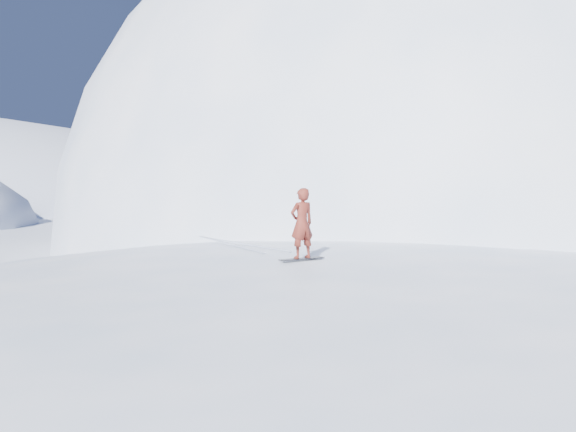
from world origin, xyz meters
The scene contains 8 objects.
ground centered at (0.00, 0.00, 0.00)m, with size 400.00×400.00×0.00m, color white.
near_ridge centered at (1.00, 3.00, 0.00)m, with size 36.00×28.00×4.80m, color white.
summit_peak centered at (22.00, 26.00, 0.00)m, with size 60.00×56.00×56.00m, color white.
peak_shoulder centered at (10.00, 20.00, 0.00)m, with size 28.00×24.00×18.00m, color white.
wind_bumps centered at (-0.56, 2.12, 0.00)m, with size 16.00×14.40×1.00m.
snowboard centered at (-1.15, 1.00, 2.41)m, with size 1.31×0.24×0.02m, color black.
snowboarder centered at (-1.15, 1.00, 3.36)m, with size 0.68×0.45×1.87m, color maroon.
board_tracks centered at (-1.70, 5.61, 2.42)m, with size 1.50×5.98×0.04m.
Camera 1 is at (-6.95, -12.65, 4.33)m, focal length 35.00 mm.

